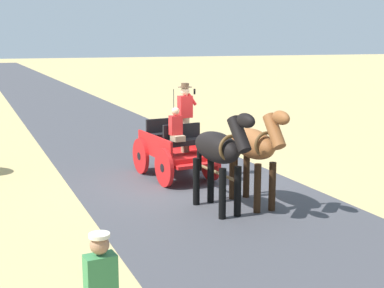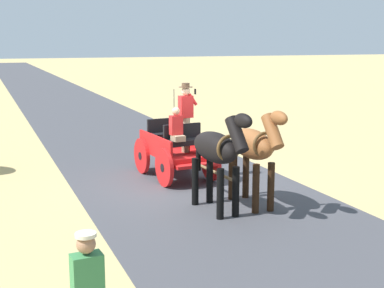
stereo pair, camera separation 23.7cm
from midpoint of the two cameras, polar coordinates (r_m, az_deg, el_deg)
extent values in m
plane|color=tan|center=(13.56, -1.10, -4.36)|extent=(200.00, 200.00, 0.00)
cube|color=#424247|center=(13.56, -1.10, -4.35)|extent=(5.47, 160.00, 0.01)
cube|color=red|center=(14.24, -2.33, -0.90)|extent=(1.37, 2.29, 0.12)
cube|color=red|center=(14.43, -0.29, 0.40)|extent=(0.23, 2.09, 0.44)
cube|color=red|center=(13.96, -4.46, 0.01)|extent=(0.23, 2.09, 0.44)
cube|color=red|center=(13.19, -0.09, -2.29)|extent=(1.10, 0.33, 0.08)
cube|color=red|center=(15.35, -4.21, -0.74)|extent=(0.73, 0.26, 0.06)
cube|color=black|center=(13.63, -1.27, 0.20)|extent=(1.05, 0.44, 0.14)
cube|color=black|center=(13.75, -1.61, 1.23)|extent=(1.02, 0.16, 0.44)
cube|color=black|center=(14.61, -3.16, 0.92)|extent=(1.05, 0.44, 0.14)
cube|color=black|center=(14.74, -3.46, 1.87)|extent=(1.02, 0.16, 0.44)
cylinder|color=red|center=(13.89, 1.45, -1.95)|extent=(0.18, 0.96, 0.96)
cylinder|color=black|center=(13.89, 1.45, -1.95)|extent=(0.14, 0.22, 0.21)
cylinder|color=red|center=(13.34, -3.47, -2.52)|extent=(0.18, 0.96, 0.96)
cylinder|color=black|center=(13.34, -3.47, -2.52)|extent=(0.14, 0.22, 0.21)
cylinder|color=red|center=(15.23, -1.33, -0.81)|extent=(0.18, 0.96, 0.96)
cylinder|color=black|center=(15.23, -1.33, -0.81)|extent=(0.14, 0.22, 0.21)
cylinder|color=red|center=(14.72, -5.89, -1.27)|extent=(0.18, 0.96, 0.96)
cylinder|color=black|center=(14.72, -5.89, -1.27)|extent=(0.14, 0.22, 0.21)
cylinder|color=brown|center=(12.34, 1.98, -2.98)|extent=(0.23, 2.00, 0.07)
cylinder|color=black|center=(13.39, -2.44, 3.04)|extent=(0.02, 0.02, 1.30)
cylinder|color=#998466|center=(13.92, -1.22, 0.97)|extent=(0.22, 0.22, 0.90)
cube|color=red|center=(13.81, -1.23, 3.95)|extent=(0.36, 0.25, 0.56)
sphere|color=beige|center=(13.77, -1.23, 5.61)|extent=(0.22, 0.22, 0.22)
cylinder|color=#473323|center=(13.76, -1.24, 6.02)|extent=(0.36, 0.36, 0.01)
cylinder|color=#473323|center=(13.75, -1.24, 6.23)|extent=(0.20, 0.20, 0.10)
cylinder|color=red|center=(13.83, -0.49, 4.72)|extent=(0.27, 0.10, 0.32)
cube|color=black|center=(13.82, -0.23, 5.55)|extent=(0.03, 0.07, 0.14)
cube|color=#998466|center=(13.39, -2.01, 0.62)|extent=(0.30, 0.34, 0.14)
cube|color=red|center=(13.45, -2.24, 2.00)|extent=(0.32, 0.22, 0.48)
sphere|color=tan|center=(13.40, -2.25, 3.48)|extent=(0.20, 0.20, 0.20)
ellipsoid|color=brown|center=(11.73, 5.81, 0.04)|extent=(0.60, 1.58, 0.64)
cylinder|color=black|center=(11.56, 7.87, -4.47)|extent=(0.15, 0.15, 1.05)
cylinder|color=black|center=(11.38, 6.31, -4.68)|extent=(0.15, 0.15, 1.05)
cylinder|color=black|center=(12.47, 5.21, -3.28)|extent=(0.15, 0.15, 1.05)
cylinder|color=black|center=(12.30, 3.73, -3.46)|extent=(0.15, 0.15, 1.05)
cylinder|color=brown|center=(10.95, 8.05, 1.34)|extent=(0.28, 0.66, 0.73)
ellipsoid|color=brown|center=(10.73, 8.72, 2.75)|extent=(0.24, 0.55, 0.28)
cube|color=black|center=(10.97, 8.00, 1.54)|extent=(0.07, 0.50, 0.56)
cylinder|color=black|center=(12.43, 4.08, -0.74)|extent=(0.11, 0.11, 0.70)
torus|color=brown|center=(11.26, 7.21, -0.04)|extent=(0.55, 0.09, 0.55)
ellipsoid|color=black|center=(11.28, 2.01, -0.35)|extent=(0.71, 1.61, 0.64)
cylinder|color=black|center=(11.12, 4.22, -5.02)|extent=(0.15, 0.15, 1.05)
cylinder|color=black|center=(10.93, 2.60, -5.28)|extent=(0.15, 0.15, 1.05)
cylinder|color=black|center=(12.02, 1.42, -3.77)|extent=(0.15, 0.15, 1.05)
cylinder|color=black|center=(11.85, -0.11, -3.99)|extent=(0.15, 0.15, 1.05)
cylinder|color=black|center=(10.50, 4.35, 1.00)|extent=(0.32, 0.67, 0.73)
ellipsoid|color=black|center=(10.27, 5.03, 2.48)|extent=(0.27, 0.56, 0.28)
cube|color=black|center=(10.51, 4.29, 1.21)|extent=(0.11, 0.51, 0.56)
cylinder|color=black|center=(11.97, 0.21, -1.16)|extent=(0.11, 0.11, 0.70)
torus|color=brown|center=(10.81, 3.47, -0.43)|extent=(0.55, 0.12, 0.55)
cube|color=#387F47|center=(5.81, -10.78, -13.89)|extent=(0.34, 0.23, 0.54)
sphere|color=#9E7051|center=(5.67, -10.92, -10.39)|extent=(0.20, 0.20, 0.20)
cylinder|color=beige|center=(5.63, -10.96, -9.44)|extent=(0.22, 0.22, 0.04)
camera|label=1|loc=(0.12, -90.52, -0.10)|focal=50.61mm
camera|label=2|loc=(0.12, 89.48, 0.10)|focal=50.61mm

